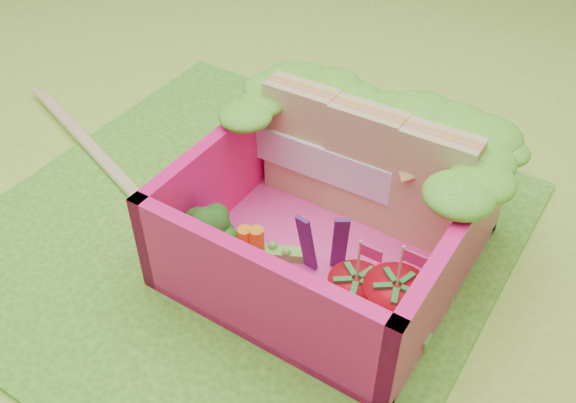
{
  "coord_description": "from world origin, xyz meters",
  "views": [
    {
      "loc": [
        1.53,
        -1.9,
        2.4
      ],
      "look_at": [
        0.24,
        0.1,
        0.28
      ],
      "focal_mm": 40.0,
      "sensor_mm": 36.0,
      "label": 1
    }
  ],
  "objects_px": {
    "broccoli": "(214,231)",
    "sandwich_stack": "(364,165)",
    "bento_box": "(330,216)",
    "strawberry_right": "(393,308)",
    "chopsticks": "(109,165)",
    "strawberry_left": "(355,298)"
  },
  "relations": [
    {
      "from": "bento_box",
      "to": "chopsticks",
      "type": "relative_size",
      "value": 0.64
    },
    {
      "from": "chopsticks",
      "to": "broccoli",
      "type": "bearing_deg",
      "value": -14.43
    },
    {
      "from": "sandwich_stack",
      "to": "strawberry_right",
      "type": "bearing_deg",
      "value": -52.02
    },
    {
      "from": "broccoli",
      "to": "sandwich_stack",
      "type": "bearing_deg",
      "value": 56.59
    },
    {
      "from": "bento_box",
      "to": "broccoli",
      "type": "relative_size",
      "value": 3.93
    },
    {
      "from": "broccoli",
      "to": "strawberry_right",
      "type": "bearing_deg",
      "value": 4.01
    },
    {
      "from": "bento_box",
      "to": "sandwich_stack",
      "type": "relative_size",
      "value": 1.1
    },
    {
      "from": "broccoli",
      "to": "strawberry_left",
      "type": "xyz_separation_m",
      "value": [
        0.75,
        0.03,
        -0.05
      ]
    },
    {
      "from": "sandwich_stack",
      "to": "chopsticks",
      "type": "relative_size",
      "value": 0.58
    },
    {
      "from": "bento_box",
      "to": "strawberry_right",
      "type": "bearing_deg",
      "value": -30.57
    },
    {
      "from": "broccoli",
      "to": "chopsticks",
      "type": "bearing_deg",
      "value": 165.57
    },
    {
      "from": "strawberry_right",
      "to": "chopsticks",
      "type": "height_order",
      "value": "strawberry_right"
    },
    {
      "from": "strawberry_right",
      "to": "sandwich_stack",
      "type": "bearing_deg",
      "value": 127.98
    },
    {
      "from": "sandwich_stack",
      "to": "chopsticks",
      "type": "bearing_deg",
      "value": -163.97
    },
    {
      "from": "bento_box",
      "to": "strawberry_right",
      "type": "relative_size",
      "value": 2.48
    },
    {
      "from": "bento_box",
      "to": "broccoli",
      "type": "xyz_separation_m",
      "value": [
        -0.44,
        -0.35,
        -0.05
      ]
    },
    {
      "from": "sandwich_stack",
      "to": "strawberry_right",
      "type": "distance_m",
      "value": 0.79
    },
    {
      "from": "bento_box",
      "to": "strawberry_right",
      "type": "distance_m",
      "value": 0.56
    },
    {
      "from": "broccoli",
      "to": "strawberry_left",
      "type": "relative_size",
      "value": 0.68
    },
    {
      "from": "bento_box",
      "to": "strawberry_left",
      "type": "height_order",
      "value": "bento_box"
    },
    {
      "from": "sandwich_stack",
      "to": "strawberry_left",
      "type": "distance_m",
      "value": 0.73
    },
    {
      "from": "bento_box",
      "to": "chopsticks",
      "type": "bearing_deg",
      "value": -176.41
    }
  ]
}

